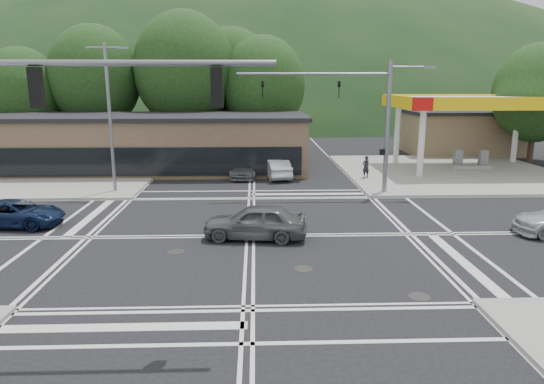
{
  "coord_description": "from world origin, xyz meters",
  "views": [
    {
      "loc": [
        0.27,
        -20.76,
        6.74
      ],
      "look_at": [
        1.07,
        2.7,
        1.4
      ],
      "focal_mm": 32.0,
      "sensor_mm": 36.0,
      "label": 1
    }
  ],
  "objects_px": {
    "car_queue_a": "(276,168)",
    "car_grey_center": "(255,222)",
    "pedestrian": "(366,167)",
    "car_queue_b": "(289,154)",
    "car_northbound": "(245,168)",
    "car_blue_west": "(16,213)"
  },
  "relations": [
    {
      "from": "car_blue_west",
      "to": "car_queue_b",
      "type": "distance_m",
      "value": 22.83
    },
    {
      "from": "car_blue_west",
      "to": "car_queue_a",
      "type": "distance_m",
      "value": 17.35
    },
    {
      "from": "car_grey_center",
      "to": "pedestrian",
      "type": "xyz_separation_m",
      "value": [
        7.78,
        12.9,
        0.15
      ]
    },
    {
      "from": "car_grey_center",
      "to": "car_queue_b",
      "type": "bearing_deg",
      "value": 178.65
    },
    {
      "from": "car_northbound",
      "to": "car_grey_center",
      "type": "bearing_deg",
      "value": -81.35
    },
    {
      "from": "car_queue_a",
      "to": "pedestrian",
      "type": "height_order",
      "value": "pedestrian"
    },
    {
      "from": "car_queue_b",
      "to": "pedestrian",
      "type": "distance_m",
      "value": 8.68
    },
    {
      "from": "car_blue_west",
      "to": "car_queue_a",
      "type": "height_order",
      "value": "car_queue_a"
    },
    {
      "from": "car_queue_a",
      "to": "car_grey_center",
      "type": "bearing_deg",
      "value": 74.41
    },
    {
      "from": "car_queue_b",
      "to": "car_queue_a",
      "type": "bearing_deg",
      "value": 86.92
    },
    {
      "from": "car_blue_west",
      "to": "car_northbound",
      "type": "distance_m",
      "value": 16.06
    },
    {
      "from": "car_blue_west",
      "to": "car_queue_b",
      "type": "bearing_deg",
      "value": -34.39
    },
    {
      "from": "car_grey_center",
      "to": "car_queue_b",
      "type": "distance_m",
      "value": 20.27
    },
    {
      "from": "car_blue_west",
      "to": "car_queue_a",
      "type": "relative_size",
      "value": 1.05
    },
    {
      "from": "car_queue_b",
      "to": "pedestrian",
      "type": "bearing_deg",
      "value": 133.62
    },
    {
      "from": "car_grey_center",
      "to": "car_northbound",
      "type": "xyz_separation_m",
      "value": [
        -0.73,
        14.25,
        -0.12
      ]
    },
    {
      "from": "car_northbound",
      "to": "pedestrian",
      "type": "bearing_deg",
      "value": -3.34
    },
    {
      "from": "car_queue_b",
      "to": "pedestrian",
      "type": "relative_size",
      "value": 3.13
    },
    {
      "from": "car_queue_a",
      "to": "car_northbound",
      "type": "bearing_deg",
      "value": -19.95
    },
    {
      "from": "car_grey_center",
      "to": "pedestrian",
      "type": "distance_m",
      "value": 15.06
    },
    {
      "from": "car_blue_west",
      "to": "car_northbound",
      "type": "xyz_separation_m",
      "value": [
        10.71,
        11.98,
        0.02
      ]
    },
    {
      "from": "car_blue_west",
      "to": "car_grey_center",
      "type": "distance_m",
      "value": 11.66
    }
  ]
}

